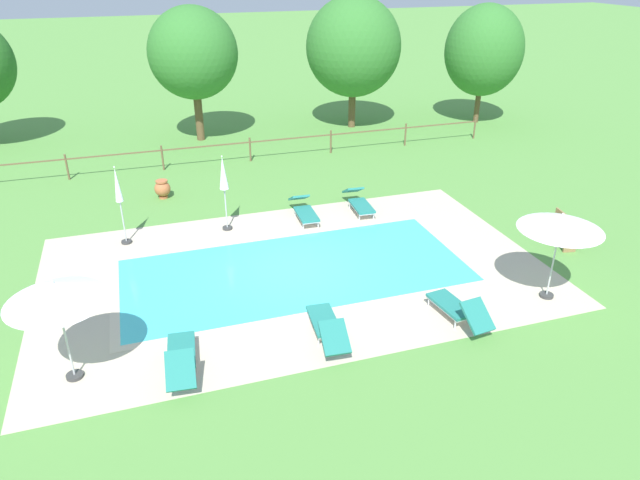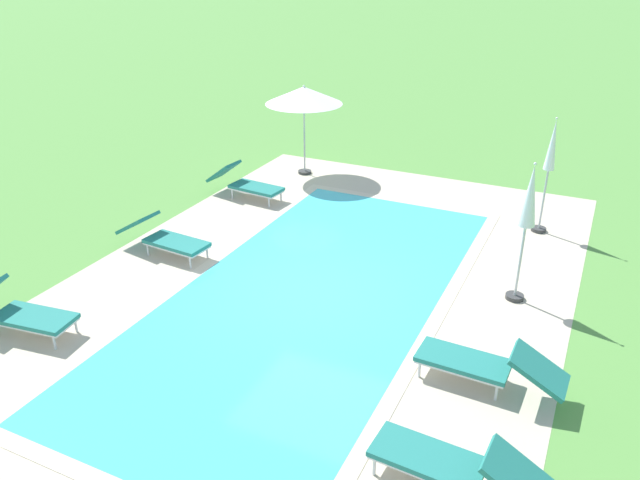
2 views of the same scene
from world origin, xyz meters
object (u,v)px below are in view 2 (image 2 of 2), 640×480
at_px(patio_umbrella_open_by_bench, 304,96).
at_px(sun_lounger_north_mid, 165,237).
at_px(sun_lounger_north_far, 484,364).
at_px(sun_lounger_north_end, 247,183).
at_px(patio_umbrella_closed_row_mid_west, 529,206).
at_px(sun_lounger_south_near_corner, 453,464).
at_px(patio_umbrella_closed_row_west, 550,158).
at_px(sun_lounger_north_near_steps, 19,311).

bearing_deg(patio_umbrella_open_by_bench, sun_lounger_north_mid, -3.41).
relative_size(sun_lounger_north_far, sun_lounger_north_end, 1.02).
distance_m(sun_lounger_north_far, patio_umbrella_closed_row_mid_west, 2.99).
relative_size(sun_lounger_north_mid, sun_lounger_south_near_corner, 1.00).
height_order(sun_lounger_north_far, patio_umbrella_closed_row_mid_west, patio_umbrella_closed_row_mid_west).
bearing_deg(patio_umbrella_closed_row_mid_west, sun_lounger_south_near_corner, 0.83).
relative_size(sun_lounger_north_end, patio_umbrella_closed_row_west, 0.81).
relative_size(sun_lounger_north_mid, sun_lounger_north_far, 1.00).
bearing_deg(sun_lounger_north_end, sun_lounger_south_near_corner, 45.31).
distance_m(sun_lounger_south_near_corner, patio_umbrella_open_by_bench, 11.25).
bearing_deg(sun_lounger_south_near_corner, patio_umbrella_open_by_bench, -144.63).
relative_size(sun_lounger_south_near_corner, patio_umbrella_open_by_bench, 0.87).
bearing_deg(patio_umbrella_closed_row_mid_west, sun_lounger_north_end, -107.59).
relative_size(sun_lounger_north_mid, patio_umbrella_closed_row_mid_west, 0.82).
relative_size(sun_lounger_north_end, patio_umbrella_closed_row_mid_west, 0.81).
xyz_separation_m(sun_lounger_north_near_steps, sun_lounger_north_end, (-6.64, 0.18, -0.00)).
relative_size(patio_umbrella_open_by_bench, patio_umbrella_closed_row_mid_west, 0.95).
relative_size(sun_lounger_north_near_steps, sun_lounger_north_far, 0.98).
bearing_deg(patio_umbrella_open_by_bench, sun_lounger_north_end, -12.18).
height_order(sun_lounger_north_mid, patio_umbrella_closed_row_west, patio_umbrella_closed_row_west).
relative_size(sun_lounger_north_far, patio_umbrella_closed_row_mid_west, 0.82).
relative_size(patio_umbrella_open_by_bench, patio_umbrella_closed_row_west, 0.95).
bearing_deg(patio_umbrella_closed_row_west, sun_lounger_north_mid, -56.72).
bearing_deg(sun_lounger_north_end, sun_lounger_north_near_steps, -1.58).
xyz_separation_m(sun_lounger_north_mid, sun_lounger_south_near_corner, (3.47, 6.76, -0.00)).
distance_m(sun_lounger_north_mid, patio_umbrella_open_by_bench, 5.87).
distance_m(patio_umbrella_closed_row_west, patio_umbrella_closed_row_mid_west, 3.19).
bearing_deg(sun_lounger_south_near_corner, sun_lounger_north_end, -134.69).
bearing_deg(sun_lounger_north_mid, patio_umbrella_closed_row_mid_west, 100.10).
bearing_deg(sun_lounger_north_end, patio_umbrella_closed_row_mid_west, 72.41).
relative_size(sun_lounger_north_near_steps, patio_umbrella_open_by_bench, 0.85).
bearing_deg(patio_umbrella_closed_row_mid_west, patio_umbrella_open_by_bench, -124.62).
xyz_separation_m(sun_lounger_north_end, sun_lounger_south_near_corner, (6.84, 6.91, -0.02)).
distance_m(patio_umbrella_open_by_bench, patio_umbrella_closed_row_mid_west, 7.74).
height_order(sun_lounger_north_near_steps, sun_lounger_north_mid, sun_lounger_north_near_steps).
relative_size(sun_lounger_north_far, patio_umbrella_closed_row_west, 0.82).
distance_m(sun_lounger_north_mid, patio_umbrella_closed_row_mid_west, 6.95).
relative_size(sun_lounger_north_far, sun_lounger_south_near_corner, 1.00).
bearing_deg(patio_umbrella_open_by_bench, patio_umbrella_closed_row_west, 79.19).
relative_size(sun_lounger_north_near_steps, sun_lounger_south_near_corner, 0.98).
distance_m(sun_lounger_north_end, sun_lounger_south_near_corner, 9.72).
xyz_separation_m(sun_lounger_north_far, patio_umbrella_open_by_bench, (-7.03, -6.36, 1.77)).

